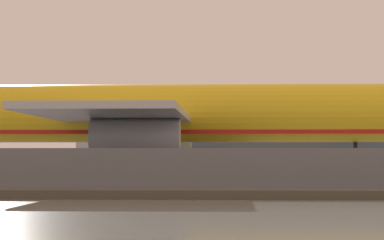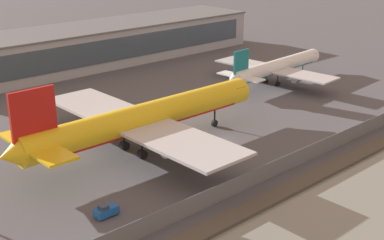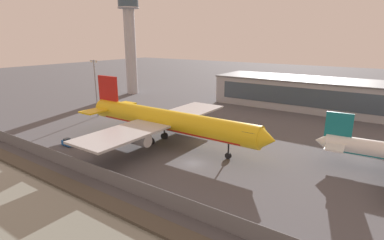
% 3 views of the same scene
% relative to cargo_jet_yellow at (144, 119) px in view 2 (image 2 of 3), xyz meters
% --- Properties ---
extents(ground_plane, '(500.00, 500.00, 0.00)m').
position_rel_cargo_jet_yellow_xyz_m(ground_plane, '(12.47, -6.15, -5.75)').
color(ground_plane, '#4C4C51').
extents(shoreline_seawall, '(320.00, 3.00, 0.50)m').
position_rel_cargo_jet_yellow_xyz_m(shoreline_seawall, '(12.47, -26.65, -5.50)').
color(shoreline_seawall, '#474238').
rests_on(shoreline_seawall, ground).
extents(perimeter_fence, '(280.00, 0.10, 2.78)m').
position_rel_cargo_jet_yellow_xyz_m(perimeter_fence, '(12.47, -22.15, -4.36)').
color(perimeter_fence, slate).
rests_on(perimeter_fence, ground).
extents(cargo_jet_yellow, '(52.62, 44.91, 15.07)m').
position_rel_cargo_jet_yellow_xyz_m(cargo_jet_yellow, '(0.00, 0.00, 0.00)').
color(cargo_jet_yellow, yellow).
rests_on(cargo_jet_yellow, ground).
extents(passenger_jet_white_teal, '(37.73, 32.59, 10.64)m').
position_rel_cargo_jet_yellow_xyz_m(passenger_jet_white_teal, '(50.17, 11.69, -1.69)').
color(passenger_jet_white_teal, white).
rests_on(passenger_jet_white_teal, ground).
extents(baggage_tug, '(3.22, 1.64, 1.80)m').
position_rel_cargo_jet_yellow_xyz_m(baggage_tug, '(-17.82, -14.65, -4.95)').
color(baggage_tug, '#19519E').
rests_on(baggage_tug, ground).
extents(ops_van, '(5.21, 2.12, 2.48)m').
position_rel_cargo_jet_yellow_xyz_m(ops_van, '(54.23, 19.85, -4.47)').
color(ops_van, red).
rests_on(ops_van, ground).
extents(terminal_building, '(94.77, 20.94, 10.71)m').
position_rel_cargo_jet_yellow_xyz_m(terminal_building, '(32.46, 59.50, -0.39)').
color(terminal_building, '#9EA3AD').
rests_on(terminal_building, ground).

